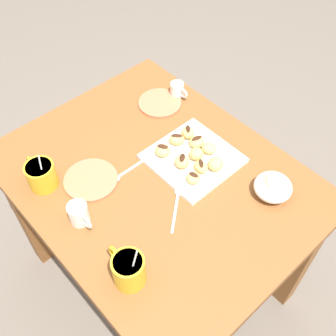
% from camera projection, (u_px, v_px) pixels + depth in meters
% --- Properties ---
extents(ground_plane, '(8.00, 8.00, 0.00)m').
position_uv_depth(ground_plane, '(160.00, 273.00, 1.91)').
color(ground_plane, '#665B51').
extents(dining_table, '(1.01, 0.80, 0.73)m').
position_uv_depth(dining_table, '(157.00, 200.00, 1.45)').
color(dining_table, brown).
rests_on(dining_table, ground_plane).
extents(pastry_plate_square, '(0.27, 0.27, 0.02)m').
position_uv_depth(pastry_plate_square, '(193.00, 158.00, 1.39)').
color(pastry_plate_square, white).
rests_on(pastry_plate_square, dining_table).
extents(coffee_mug_mustard_left, '(0.13, 0.09, 0.15)m').
position_uv_depth(coffee_mug_mustard_left, '(128.00, 269.00, 1.08)').
color(coffee_mug_mustard_left, gold).
rests_on(coffee_mug_mustard_left, dining_table).
extents(coffee_mug_mustard_right, '(0.13, 0.09, 0.14)m').
position_uv_depth(coffee_mug_mustard_right, '(41.00, 174.00, 1.29)').
color(coffee_mug_mustard_right, gold).
rests_on(coffee_mug_mustard_right, dining_table).
extents(cream_pitcher_white, '(0.10, 0.06, 0.07)m').
position_uv_depth(cream_pitcher_white, '(79.00, 213.00, 1.21)').
color(cream_pitcher_white, white).
rests_on(cream_pitcher_white, dining_table).
extents(ice_cream_bowl, '(0.12, 0.12, 0.09)m').
position_uv_depth(ice_cream_bowl, '(273.00, 186.00, 1.27)').
color(ice_cream_bowl, white).
rests_on(ice_cream_bowl, dining_table).
extents(chocolate_sauce_pitcher, '(0.09, 0.05, 0.06)m').
position_uv_depth(chocolate_sauce_pitcher, '(177.00, 89.00, 1.58)').
color(chocolate_sauce_pitcher, white).
rests_on(chocolate_sauce_pitcher, dining_table).
extents(saucer_coral_left, '(0.18, 0.18, 0.01)m').
position_uv_depth(saucer_coral_left, '(91.00, 180.00, 1.33)').
color(saucer_coral_left, '#E5704C').
rests_on(saucer_coral_left, dining_table).
extents(saucer_coral_right, '(0.16, 0.16, 0.01)m').
position_uv_depth(saucer_coral_right, '(160.00, 103.00, 1.57)').
color(saucer_coral_right, '#E5704C').
rests_on(saucer_coral_right, dining_table).
extents(loose_spoon_near_saucer, '(0.03, 0.16, 0.01)m').
position_uv_depth(loose_spoon_near_saucer, '(128.00, 171.00, 1.36)').
color(loose_spoon_near_saucer, silver).
rests_on(loose_spoon_near_saucer, dining_table).
extents(loose_spoon_by_plate, '(0.11, 0.13, 0.01)m').
position_uv_depth(loose_spoon_by_plate, '(176.00, 205.00, 1.27)').
color(loose_spoon_by_plate, silver).
rests_on(loose_spoon_by_plate, dining_table).
extents(beignet_0, '(0.06, 0.06, 0.03)m').
position_uv_depth(beignet_0, '(193.00, 178.00, 1.30)').
color(beignet_0, '#E5B260').
rests_on(beignet_0, pastry_plate_square).
extents(chocolate_drizzle_0, '(0.03, 0.02, 0.00)m').
position_uv_depth(chocolate_drizzle_0, '(194.00, 175.00, 1.29)').
color(chocolate_drizzle_0, '#381E11').
rests_on(chocolate_drizzle_0, beignet_0).
extents(beignet_1, '(0.07, 0.07, 0.04)m').
position_uv_depth(beignet_1, '(163.00, 150.00, 1.37)').
color(beignet_1, '#E5B260').
rests_on(beignet_1, pastry_plate_square).
extents(chocolate_drizzle_1, '(0.04, 0.03, 0.00)m').
position_uv_depth(chocolate_drizzle_1, '(163.00, 146.00, 1.36)').
color(chocolate_drizzle_1, '#381E11').
rests_on(chocolate_drizzle_1, beignet_1).
extents(beignet_2, '(0.07, 0.07, 0.03)m').
position_uv_depth(beignet_2, '(177.00, 139.00, 1.41)').
color(beignet_2, '#E5B260').
rests_on(beignet_2, pastry_plate_square).
extents(chocolate_drizzle_2, '(0.04, 0.04, 0.00)m').
position_uv_depth(chocolate_drizzle_2, '(177.00, 136.00, 1.39)').
color(chocolate_drizzle_2, '#381E11').
rests_on(chocolate_drizzle_2, beignet_2).
extents(beignet_3, '(0.07, 0.07, 0.04)m').
position_uv_depth(beignet_3, '(196.00, 154.00, 1.36)').
color(beignet_3, '#E5B260').
rests_on(beignet_3, pastry_plate_square).
extents(beignet_4, '(0.07, 0.07, 0.04)m').
position_uv_depth(beignet_4, '(182.00, 162.00, 1.34)').
color(beignet_4, '#E5B260').
rests_on(beignet_4, pastry_plate_square).
extents(chocolate_drizzle_4, '(0.04, 0.04, 0.00)m').
position_uv_depth(chocolate_drizzle_4, '(182.00, 157.00, 1.33)').
color(chocolate_drizzle_4, '#381E11').
rests_on(chocolate_drizzle_4, beignet_4).
extents(beignet_5, '(0.06, 0.05, 0.03)m').
position_uv_depth(beignet_5, '(201.00, 167.00, 1.33)').
color(beignet_5, '#E5B260').
rests_on(beignet_5, pastry_plate_square).
extents(chocolate_drizzle_5, '(0.04, 0.03, 0.00)m').
position_uv_depth(chocolate_drizzle_5, '(201.00, 163.00, 1.32)').
color(chocolate_drizzle_5, '#381E11').
rests_on(chocolate_drizzle_5, beignet_5).
extents(beignet_6, '(0.06, 0.06, 0.04)m').
position_uv_depth(beignet_6, '(188.00, 133.00, 1.43)').
color(beignet_6, '#E5B260').
rests_on(beignet_6, pastry_plate_square).
extents(chocolate_drizzle_6, '(0.04, 0.03, 0.00)m').
position_uv_depth(chocolate_drizzle_6, '(188.00, 129.00, 1.41)').
color(chocolate_drizzle_6, '#381E11').
rests_on(chocolate_drizzle_6, beignet_6).
extents(beignet_7, '(0.05, 0.06, 0.04)m').
position_uv_depth(beignet_7, '(216.00, 164.00, 1.34)').
color(beignet_7, '#E5B260').
rests_on(beignet_7, pastry_plate_square).
extents(beignet_8, '(0.06, 0.06, 0.03)m').
position_uv_depth(beignet_8, '(209.00, 148.00, 1.39)').
color(beignet_8, '#E5B260').
rests_on(beignet_8, pastry_plate_square).
extents(beignet_9, '(0.05, 0.06, 0.03)m').
position_uv_depth(beignet_9, '(197.00, 142.00, 1.40)').
color(beignet_9, '#E5B260').
rests_on(beignet_9, pastry_plate_square).
extents(chocolate_drizzle_9, '(0.03, 0.04, 0.00)m').
position_uv_depth(chocolate_drizzle_9, '(197.00, 138.00, 1.39)').
color(chocolate_drizzle_9, '#381E11').
rests_on(chocolate_drizzle_9, beignet_9).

